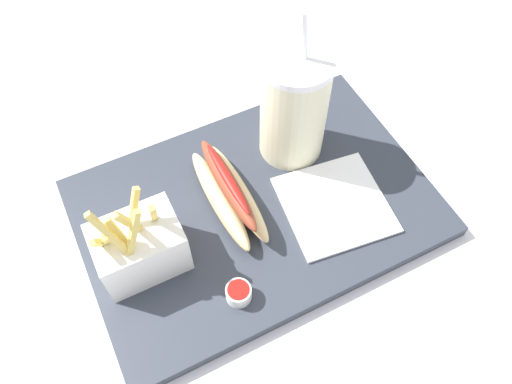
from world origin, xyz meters
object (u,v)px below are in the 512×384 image
at_px(hot_dog_1, 228,193).
at_px(ketchup_cup_1, 239,293).
at_px(soda_cup, 294,107).
at_px(fries_basket, 139,247).
at_px(napkin_stack, 335,205).

bearing_deg(hot_dog_1, ketchup_cup_1, -110.08).
relative_size(hot_dog_1, ketchup_cup_1, 5.46).
xyz_separation_m(soda_cup, ketchup_cup_1, (-0.17, -0.18, -0.07)).
distance_m(fries_basket, hot_dog_1, 0.14).
bearing_deg(ketchup_cup_1, napkin_stack, 18.91).
bearing_deg(fries_basket, soda_cup, 17.54).
relative_size(soda_cup, napkin_stack, 1.71).
distance_m(soda_cup, napkin_stack, 0.14).
distance_m(soda_cup, ketchup_cup_1, 0.25).
bearing_deg(napkin_stack, fries_basket, 171.94).
height_order(soda_cup, fries_basket, soda_cup).
height_order(ketchup_cup_1, napkin_stack, ketchup_cup_1).
bearing_deg(napkin_stack, soda_cup, 92.25).
bearing_deg(soda_cup, ketchup_cup_1, -133.68).
distance_m(hot_dog_1, napkin_stack, 0.14).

